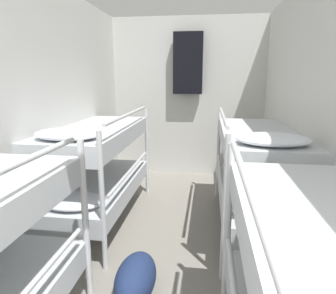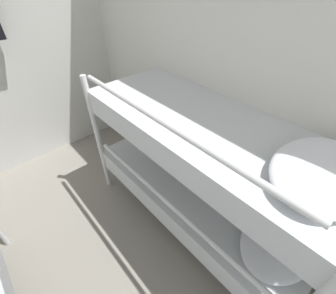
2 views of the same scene
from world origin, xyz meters
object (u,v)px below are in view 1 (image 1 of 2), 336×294
bunk_stack_left_far (97,163)px  duffel_bag (136,278)px  bunk_stack_right_far (257,169)px  hanging_coat (188,63)px

bunk_stack_left_far → duffel_bag: bearing=-58.3°
bunk_stack_right_far → duffel_bag: bunk_stack_right_far is taller
bunk_stack_left_far → hanging_coat: 2.21m
bunk_stack_left_far → duffel_bag: size_ratio=3.43×
bunk_stack_right_far → duffel_bag: bearing=-131.7°
bunk_stack_left_far → duffel_bag: bunk_stack_left_far is taller
hanging_coat → bunk_stack_right_far: bearing=-64.7°
bunk_stack_right_far → duffel_bag: size_ratio=3.43×
bunk_stack_left_far → duffel_bag: 1.38m
bunk_stack_left_far → hanging_coat: size_ratio=1.97×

